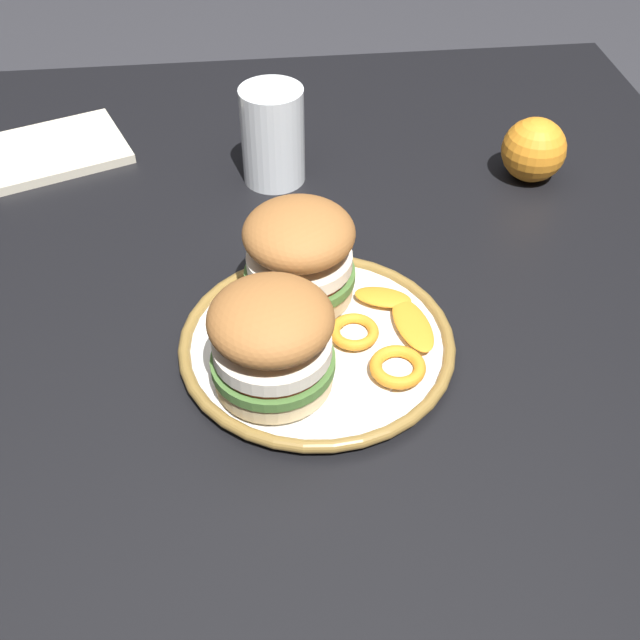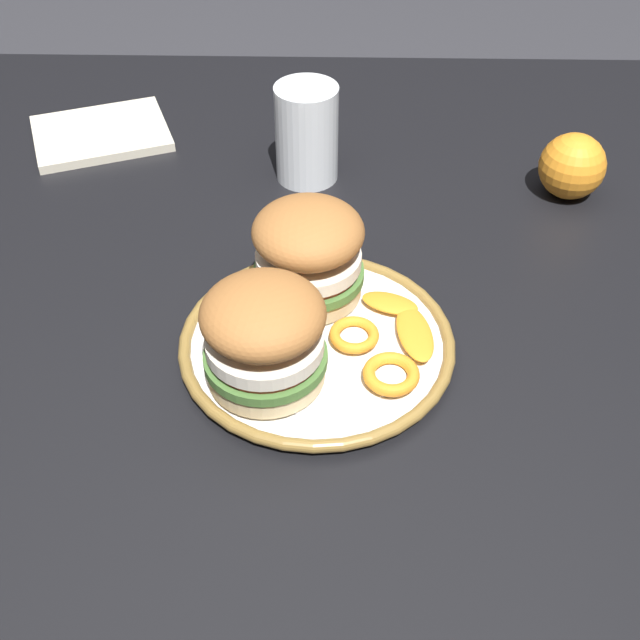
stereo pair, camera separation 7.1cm
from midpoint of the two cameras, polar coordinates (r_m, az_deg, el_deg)
dining_table at (r=0.86m, az=2.24°, el=-4.70°), size 1.21×1.05×0.76m
dinner_plate at (r=0.76m, az=2.70°, el=-1.82°), size 0.26×0.26×0.02m
sandwich_half_left at (r=0.68m, az=-1.08°, el=-1.18°), size 0.13×0.13×0.10m
sandwich_half_right at (r=0.77m, az=1.82°, el=4.89°), size 0.12×0.12×0.10m
orange_peel_curled at (r=0.75m, az=5.23°, el=-1.22°), size 0.06×0.06×0.01m
orange_peel_strip_long at (r=0.78m, az=7.69°, el=1.05°), size 0.05×0.06×0.01m
orange_peel_strip_short at (r=0.76m, az=9.57°, el=-1.07°), size 0.08×0.04×0.01m
orange_peel_small_curl at (r=0.71m, az=8.03°, el=-4.05°), size 0.07×0.07×0.01m
drinking_glass at (r=0.98m, az=1.18°, el=12.90°), size 0.08×0.08×0.12m
whole_orange at (r=1.01m, az=19.78°, el=10.36°), size 0.08×0.08×0.08m
folded_napkin at (r=1.11m, az=-13.78°, el=12.92°), size 0.19×0.21×0.01m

